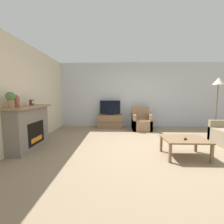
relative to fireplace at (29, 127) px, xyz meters
name	(u,v)px	position (x,y,z in m)	size (l,w,h in m)	color
ground_plane	(144,147)	(2.91, 0.11, -0.55)	(24.00, 24.00, 0.00)	#89755B
wall_back	(133,95)	(2.91, 2.83, 0.80)	(12.00, 0.06, 2.70)	silver
wall_left	(22,95)	(-0.21, 0.11, 0.80)	(0.06, 12.00, 2.70)	beige
fireplace	(29,127)	(0.00, 0.00, 0.00)	(0.48, 1.42, 1.07)	slate
mantel_vase_left	(17,101)	(0.02, -0.43, 0.65)	(0.12, 0.12, 0.27)	#994C3D
mantel_clock	(32,102)	(0.02, 0.14, 0.60)	(0.08, 0.11, 0.15)	brown
potted_plant	(11,99)	(0.02, -0.61, 0.71)	(0.18, 0.18, 0.33)	#936B4C
tv_stand	(110,121)	(1.93, 2.51, -0.28)	(1.03, 0.50, 0.53)	brown
tv	(110,108)	(1.93, 2.51, 0.27)	(0.83, 0.18, 0.59)	black
armchair	(141,122)	(3.16, 2.18, -0.26)	(0.70, 0.76, 0.89)	#937051
coffee_table	(184,141)	(3.66, -0.44, -0.19)	(0.89, 0.68, 0.41)	brown
remote	(185,139)	(3.64, -0.51, -0.13)	(0.11, 0.15, 0.02)	black
floor_lamp	(218,85)	(5.32, 1.13, 1.09)	(0.34, 0.34, 1.88)	black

